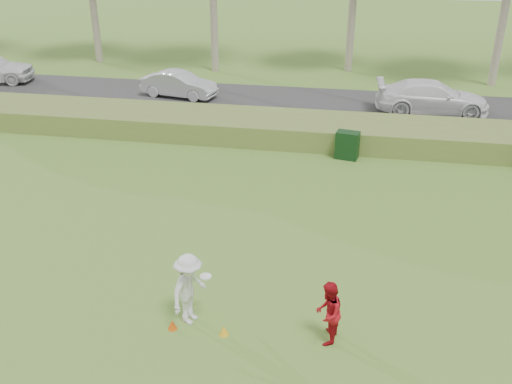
% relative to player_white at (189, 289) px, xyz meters
% --- Properties ---
extents(ground, '(120.00, 120.00, 0.00)m').
position_rel_player_white_xyz_m(ground, '(0.74, 0.42, -0.88)').
color(ground, '#467326').
rests_on(ground, ground).
extents(reed_strip, '(80.00, 3.00, 0.90)m').
position_rel_player_white_xyz_m(reed_strip, '(0.74, 12.42, -0.43)').
color(reed_strip, '#59712D').
rests_on(reed_strip, ground).
extents(park_road, '(80.00, 6.00, 0.06)m').
position_rel_player_white_xyz_m(park_road, '(0.74, 17.42, -0.85)').
color(park_road, '#2D2D2D').
rests_on(park_road, ground).
extents(player_white, '(1.03, 1.29, 1.77)m').
position_rel_player_white_xyz_m(player_white, '(0.00, 0.00, 0.00)').
color(player_white, silver).
rests_on(player_white, ground).
extents(player_red, '(0.66, 0.80, 1.51)m').
position_rel_player_white_xyz_m(player_red, '(3.17, -0.14, -0.13)').
color(player_red, '#A20D17').
rests_on(player_red, ground).
extents(cone_orange, '(0.22, 0.22, 0.24)m').
position_rel_player_white_xyz_m(cone_orange, '(-0.33, -0.37, -0.77)').
color(cone_orange, '#E1530B').
rests_on(cone_orange, ground).
extents(cone_yellow, '(0.22, 0.22, 0.25)m').
position_rel_player_white_xyz_m(cone_yellow, '(0.87, -0.35, -0.76)').
color(cone_yellow, yellow).
rests_on(cone_yellow, ground).
extents(utility_cabinet, '(0.95, 0.69, 1.08)m').
position_rel_player_white_xyz_m(utility_cabinet, '(3.19, 10.70, -0.34)').
color(utility_cabinet, black).
rests_on(utility_cabinet, ground).
extents(car_mid, '(4.12, 2.07, 1.30)m').
position_rel_player_white_xyz_m(car_mid, '(-5.70, 17.48, -0.18)').
color(car_mid, silver).
rests_on(car_mid, park_road).
extents(car_right, '(5.34, 2.40, 1.52)m').
position_rel_player_white_xyz_m(car_right, '(6.91, 17.03, -0.06)').
color(car_right, white).
rests_on(car_right, park_road).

